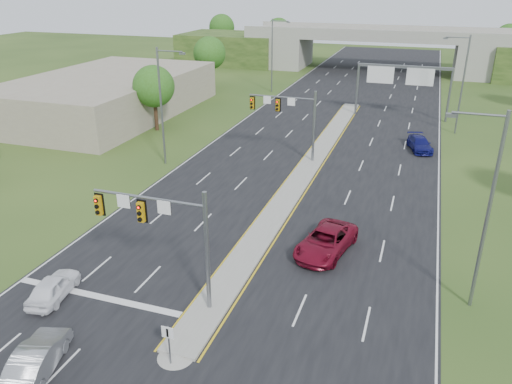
{
  "coord_description": "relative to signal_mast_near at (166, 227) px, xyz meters",
  "views": [
    {
      "loc": [
        9.69,
        -20.49,
        16.71
      ],
      "look_at": [
        -0.59,
        9.58,
        3.0
      ],
      "focal_mm": 35.0,
      "sensor_mm": 36.0,
      "label": 1
    }
  ],
  "objects": [
    {
      "name": "signal_mast_near",
      "position": [
        0.0,
        0.0,
        0.0
      ],
      "size": [
        6.62,
        0.6,
        7.0
      ],
      "color": "slate",
      "rests_on": "ground"
    },
    {
      "name": "commercial_building",
      "position": [
        -27.74,
        35.07,
        -2.23
      ],
      "size": [
        18.0,
        30.0,
        5.0
      ],
      "primitive_type": "cube",
      "color": "gray",
      "rests_on": "ground"
    },
    {
      "name": "lightpole_l_far",
      "position": [
        -11.03,
        55.07,
        1.38
      ],
      "size": [
        2.85,
        0.25,
        11.0
      ],
      "color": "slate",
      "rests_on": "ground"
    },
    {
      "name": "sign_gantry",
      "position": [
        8.95,
        44.99,
        0.51
      ],
      "size": [
        11.58,
        0.44,
        6.67
      ],
      "color": "slate",
      "rests_on": "ground"
    },
    {
      "name": "tree_l_mid",
      "position": [
        -21.74,
        55.07,
        0.78
      ],
      "size": [
        5.2,
        5.2,
        8.12
      ],
      "color": "#382316",
      "rests_on": "ground"
    },
    {
      "name": "lightpole_r_near",
      "position": [
        15.56,
        5.07,
        1.38
      ],
      "size": [
        2.85,
        0.25,
        11.0
      ],
      "color": "slate",
      "rests_on": "ground"
    },
    {
      "name": "tree_l_near",
      "position": [
        -17.74,
        30.07,
        0.45
      ],
      "size": [
        4.8,
        4.8,
        7.6
      ],
      "color": "#382316",
      "rests_on": "ground"
    },
    {
      "name": "median_nose",
      "position": [
        2.26,
        -3.93,
        -4.63
      ],
      "size": [
        2.0,
        2.0,
        0.16
      ],
      "primitive_type": "cone",
      "color": "gray",
      "rests_on": "road"
    },
    {
      "name": "lightpole_l_mid",
      "position": [
        -11.03,
        20.07,
        1.38
      ],
      "size": [
        2.85,
        0.25,
        11.0
      ],
      "color": "slate",
      "rests_on": "ground"
    },
    {
      "name": "car_far_b",
      "position": [
        12.06,
        32.27,
        -4.02
      ],
      "size": [
        3.17,
        5.07,
        1.37
      ],
      "primitive_type": "imported",
      "rotation": [
        0.0,
        0.0,
        0.28
      ],
      "color": "#0E1056",
      "rests_on": "road"
    },
    {
      "name": "ground",
      "position": [
        2.26,
        0.07,
        -4.73
      ],
      "size": [
        240.0,
        240.0,
        0.0
      ],
      "primitive_type": "plane",
      "color": "#254017",
      "rests_on": "ground"
    },
    {
      "name": "lane_markings",
      "position": [
        1.66,
        28.99,
        -4.7
      ],
      "size": [
        23.72,
        160.0,
        0.01
      ],
      "color": "gold",
      "rests_on": "road"
    },
    {
      "name": "car_white",
      "position": [
        -6.49,
        -1.75,
        -4.03
      ],
      "size": [
        2.25,
        4.18,
        1.35
      ],
      "primitive_type": "imported",
      "rotation": [
        0.0,
        0.0,
        3.32
      ],
      "color": "white",
      "rests_on": "road"
    },
    {
      "name": "median",
      "position": [
        2.26,
        23.07,
        -4.63
      ],
      "size": [
        2.0,
        54.0,
        0.16
      ],
      "primitive_type": "cube",
      "color": "gray",
      "rests_on": "road"
    },
    {
      "name": "lightpole_r_far",
      "position": [
        15.56,
        40.07,
        1.38
      ],
      "size": [
        2.85,
        0.25,
        11.0
      ],
      "color": "slate",
      "rests_on": "ground"
    },
    {
      "name": "signal_mast_far",
      "position": [
        0.0,
        25.0,
        0.0
      ],
      "size": [
        6.62,
        0.6,
        7.0
      ],
      "color": "slate",
      "rests_on": "ground"
    },
    {
      "name": "overpass",
      "position": [
        2.26,
        80.07,
        -1.17
      ],
      "size": [
        80.0,
        14.0,
        8.1
      ],
      "color": "gray",
      "rests_on": "ground"
    },
    {
      "name": "tree_back_c",
      "position": [
        26.26,
        94.07,
        0.78
      ],
      "size": [
        5.6,
        5.6,
        8.32
      ],
      "color": "#382316",
      "rests_on": "ground"
    },
    {
      "name": "tree_back_b",
      "position": [
        -21.74,
        94.07,
        0.78
      ],
      "size": [
        5.6,
        5.6,
        8.32
      ],
      "color": "#382316",
      "rests_on": "ground"
    },
    {
      "name": "road",
      "position": [
        2.26,
        35.07,
        -4.72
      ],
      "size": [
        24.0,
        160.0,
        0.02
      ],
      "primitive_type": "cube",
      "color": "black",
      "rests_on": "ground"
    },
    {
      "name": "car_silver",
      "position": [
        -3.26,
        -6.75,
        -3.97
      ],
      "size": [
        2.72,
        4.7,
        1.47
      ],
      "primitive_type": "imported",
      "rotation": [
        0.0,
        0.0,
        3.42
      ],
      "color": "#98999F",
      "rests_on": "road"
    },
    {
      "name": "car_far_a",
      "position": [
        7.02,
        8.19,
        -3.9
      ],
      "size": [
        3.77,
        6.23,
        1.62
      ],
      "primitive_type": "imported",
      "rotation": [
        0.0,
        0.0,
        -0.2
      ],
      "color": "maroon",
      "rests_on": "road"
    },
    {
      "name": "keep_right_sign",
      "position": [
        2.26,
        -4.45,
        -3.21
      ],
      "size": [
        0.6,
        0.13,
        2.2
      ],
      "color": "slate",
      "rests_on": "ground"
    },
    {
      "name": "tree_back_a",
      "position": [
        -35.74,
        94.07,
        1.11
      ],
      "size": [
        6.0,
        6.0,
        8.85
      ],
      "color": "#382316",
      "rests_on": "ground"
    }
  ]
}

